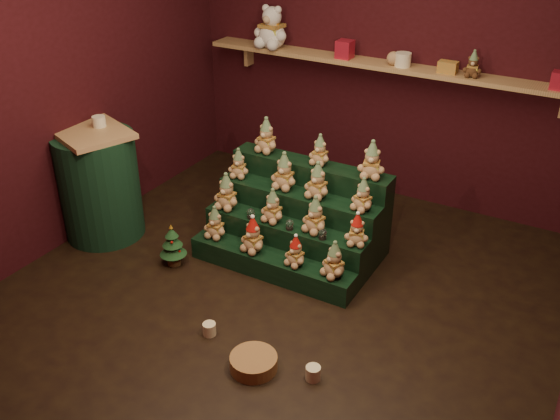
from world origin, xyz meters
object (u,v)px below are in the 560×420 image
Objects in this scene: snow_globe_a at (251,213)px; mug_left at (209,329)px; riser_tier_front at (271,265)px; snow_globe_c at (323,234)px; white_bear at (272,21)px; mini_christmas_tree at (173,245)px; side_table at (99,184)px; wicker_basket at (254,363)px; snow_globe_b at (290,225)px; brown_bear at (473,64)px; mug_right at (313,373)px.

mug_left is (0.28, -1.00, -0.36)m from snow_globe_a.
riser_tier_front is 0.51m from snow_globe_c.
white_bear is at bearing 131.35° from snow_globe_c.
snow_globe_a is 0.93× the size of mug_left.
white_bear reaches higher than snow_globe_a.
white_bear reaches higher than snow_globe_c.
mini_christmas_tree is 0.74× the size of white_bear.
wicker_basket is (2.04, -0.81, -0.43)m from side_table.
brown_bear is (0.88, 1.51, 1.03)m from snow_globe_b.
snow_globe_b is 2.18m from white_bear.
mini_christmas_tree is (-0.77, -0.26, 0.09)m from riser_tier_front.
snow_globe_c is at bearing 93.93° from wicker_basket.
side_table is 2.24m from wicker_basket.
white_bear is at bearing 95.91° from mini_christmas_tree.
snow_globe_b is at bearing -51.00° from white_bear.
brown_bear is at bearing 60.16° from riser_tier_front.
side_table is at bearing -174.08° from riser_tier_front.
mug_right reaches higher than mug_left.
snow_globe_c reaches higher than mini_christmas_tree.
snow_globe_b is 0.39× the size of brown_bear.
white_bear reaches higher than side_table.
mug_right is (2.42, -0.70, -0.43)m from side_table.
snow_globe_c is 0.87× the size of mug_right.
brown_bear is (2.56, 1.84, 0.95)m from side_table.
snow_globe_a reaches higher than wicker_basket.
wicker_basket is at bearing -72.08° from snow_globe_b.
mug_right is (1.59, -0.60, -0.13)m from mini_christmas_tree.
side_table is 2.61× the size of mini_christmas_tree.
snow_globe_c is 1.23m from mini_christmas_tree.
snow_globe_a is 0.09× the size of side_table.
snow_globe_b is (0.08, 0.16, 0.31)m from riser_tier_front.
brown_bear is (1.24, 1.51, 1.02)m from snow_globe_a.
snow_globe_b is 0.27× the size of wicker_basket.
snow_globe_b reaches higher than mug_right.
brown_bear reaches higher than side_table.
snow_globe_b is 0.29m from snow_globe_c.
snow_globe_c is 0.09× the size of side_table.
snow_globe_b is at bearing 64.53° from riser_tier_front.
mug_left is 0.95× the size of mug_right.
snow_globe_b is 0.22× the size of mini_christmas_tree.
white_bear is at bearing 114.36° from snow_globe_a.
riser_tier_front is 2.35m from brown_bear.
riser_tier_front is 6.50× the size of brown_bear.
snow_globe_a is at bearing 41.15° from mini_christmas_tree.
snow_globe_b is at bearing 31.54° from side_table.
mini_christmas_tree reaches higher than wicker_basket.
wicker_basket is 1.44× the size of brown_bear.
mug_right is 0.45× the size of brown_bear.
snow_globe_a is 0.40× the size of brown_bear.
white_bear is at bearing 170.85° from brown_bear.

